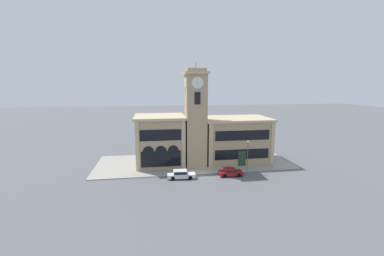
% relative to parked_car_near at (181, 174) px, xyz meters
% --- Properties ---
extents(ground_plane, '(300.00, 300.00, 0.00)m').
position_rel_parked_car_near_xyz_m(ground_plane, '(3.59, 1.22, -0.73)').
color(ground_plane, '#56565B').
extents(sidewalk_kerb, '(38.32, 14.21, 0.15)m').
position_rel_parked_car_near_xyz_m(sidewalk_kerb, '(3.59, 8.32, -0.66)').
color(sidewalk_kerb, gray).
rests_on(sidewalk_kerb, ground_plane).
extents(clock_tower, '(4.50, 4.50, 19.70)m').
position_rel_parked_car_near_xyz_m(clock_tower, '(3.59, 6.46, 8.58)').
color(clock_tower, tan).
rests_on(clock_tower, ground_plane).
extents(town_hall_left_wing, '(9.71, 9.56, 9.63)m').
position_rel_parked_car_near_xyz_m(town_hall_left_wing, '(-3.11, 8.96, 4.11)').
color(town_hall_left_wing, tan).
rests_on(town_hall_left_wing, ground_plane).
extents(town_hall_right_wing, '(13.66, 9.56, 8.93)m').
position_rel_parked_car_near_xyz_m(town_hall_right_wing, '(12.27, 8.96, 3.76)').
color(town_hall_right_wing, tan).
rests_on(town_hall_right_wing, ground_plane).
extents(parked_car_near, '(4.74, 1.89, 1.40)m').
position_rel_parked_car_near_xyz_m(parked_car_near, '(0.00, 0.00, 0.00)').
color(parked_car_near, silver).
rests_on(parked_car_near, ground_plane).
extents(parked_car_mid, '(4.08, 2.04, 1.31)m').
position_rel_parked_car_near_xyz_m(parked_car_mid, '(8.61, -0.00, -0.04)').
color(parked_car_mid, maroon).
rests_on(parked_car_mid, ground_plane).
extents(street_lamp, '(0.36, 0.36, 5.58)m').
position_rel_parked_car_near_xyz_m(street_lamp, '(12.24, 1.60, 3.10)').
color(street_lamp, '#4C4C51').
rests_on(street_lamp, sidewalk_kerb).
extents(bollard, '(0.18, 0.18, 1.06)m').
position_rel_parked_car_near_xyz_m(bollard, '(8.74, 1.80, -0.06)').
color(bollard, black).
rests_on(bollard, sidewalk_kerb).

